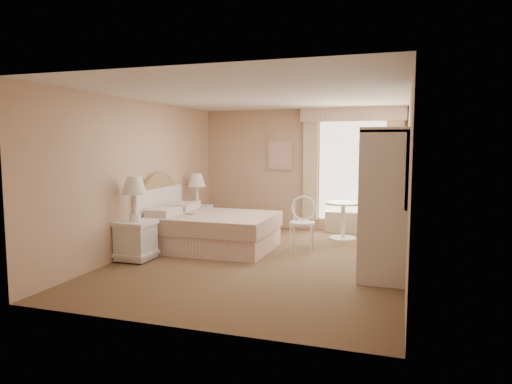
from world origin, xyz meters
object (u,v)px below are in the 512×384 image
(bed, at_px, (208,229))
(nightstand_near, at_px, (135,229))
(round_table, at_px, (343,214))
(nightstand_far, at_px, (197,212))
(armoire, at_px, (385,215))
(cafe_chair, at_px, (303,218))

(bed, distance_m, nightstand_near, 1.32)
(bed, height_order, round_table, bed)
(nightstand_far, height_order, armoire, armoire)
(nightstand_near, distance_m, round_table, 3.82)
(bed, xyz_separation_m, armoire, (2.94, -0.72, 0.49))
(nightstand_far, xyz_separation_m, round_table, (2.83, 0.38, 0.02))
(nightstand_far, distance_m, round_table, 2.85)
(armoire, bearing_deg, nightstand_near, -174.01)
(cafe_chair, xyz_separation_m, armoire, (1.38, -1.18, 0.30))
(round_table, xyz_separation_m, armoire, (0.83, -2.19, 0.36))
(nightstand_near, bearing_deg, bed, 57.08)
(armoire, bearing_deg, round_table, 110.67)
(nightstand_far, bearing_deg, cafe_chair, -15.59)
(armoire, bearing_deg, nightstand_far, 153.58)
(bed, distance_m, armoire, 3.06)
(round_table, height_order, cafe_chair, cafe_chair)
(cafe_chair, bearing_deg, armoire, -44.39)
(nightstand_far, height_order, cafe_chair, nightstand_far)
(bed, bearing_deg, nightstand_far, 123.18)
(nightstand_near, height_order, nightstand_far, nightstand_near)
(nightstand_near, bearing_deg, round_table, 42.34)
(nightstand_near, height_order, armoire, armoire)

